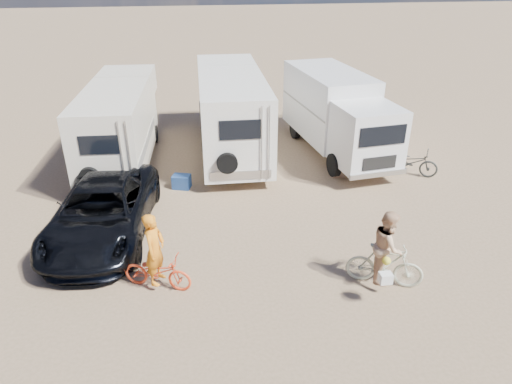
{
  "coord_description": "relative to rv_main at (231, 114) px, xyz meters",
  "views": [
    {
      "loc": [
        -2.09,
        -10.3,
        7.22
      ],
      "look_at": [
        -0.38,
        1.12,
        1.3
      ],
      "focal_mm": 32.51,
      "sensor_mm": 36.0,
      "label": 1
    }
  ],
  "objects": [
    {
      "name": "rider_woman",
      "position": [
        2.77,
        -9.13,
        -0.67
      ],
      "size": [
        0.99,
        1.1,
        1.84
      ],
      "primitive_type": "imported",
      "rotation": [
        0.0,
        0.0,
        1.17
      ],
      "color": "tan",
      "rests_on": "ground"
    },
    {
      "name": "ground",
      "position": [
        0.43,
        -7.41,
        -1.59
      ],
      "size": [
        140.0,
        140.0,
        0.0
      ],
      "primitive_type": "plane",
      "color": "#8F7355",
      "rests_on": "ground"
    },
    {
      "name": "bike_woman",
      "position": [
        2.77,
        -9.13,
        -1.04
      ],
      "size": [
        1.89,
        1.2,
        1.1
      ],
      "primitive_type": "imported",
      "rotation": [
        0.0,
        0.0,
        1.17
      ],
      "color": "#B3B89B",
      "rests_on": "ground"
    },
    {
      "name": "dark_suv",
      "position": [
        -4.27,
        -5.78,
        -0.82
      ],
      "size": [
        3.08,
        5.76,
        1.54
      ],
      "primitive_type": "imported",
      "rotation": [
        0.0,
        0.0,
        -0.1
      ],
      "color": "black",
      "rests_on": "ground"
    },
    {
      "name": "bike_man",
      "position": [
        -2.67,
        -8.44,
        -1.14
      ],
      "size": [
        1.81,
        1.18,
        0.9
      ],
      "primitive_type": "imported",
      "rotation": [
        0.0,
        0.0,
        1.19
      ],
      "color": "#E4411D",
      "rests_on": "ground"
    },
    {
      "name": "rv_main",
      "position": [
        0.0,
        0.0,
        0.0
      ],
      "size": [
        2.61,
        7.67,
        3.19
      ],
      "primitive_type": null,
      "rotation": [
        0.0,
        0.0,
        -0.02
      ],
      "color": "white",
      "rests_on": "ground"
    },
    {
      "name": "crate",
      "position": [
        3.57,
        -2.89,
        -1.41
      ],
      "size": [
        0.47,
        0.47,
        0.36
      ],
      "primitive_type": "cube",
      "rotation": [
        0.0,
        0.0,
        0.03
      ],
      "color": "#856247",
      "rests_on": "ground"
    },
    {
      "name": "cooler",
      "position": [
        -2.08,
        -3.08,
        -1.36
      ],
      "size": [
        0.69,
        0.59,
        0.47
      ],
      "primitive_type": "cube",
      "rotation": [
        0.0,
        0.0,
        -0.3
      ],
      "color": "navy",
      "rests_on": "ground"
    },
    {
      "name": "bike_parked",
      "position": [
        6.23,
        -3.2,
        -1.09
      ],
      "size": [
        1.98,
        1.55,
        1.0
      ],
      "primitive_type": "imported",
      "rotation": [
        0.0,
        0.0,
        1.04
      ],
      "color": "#272927",
      "rests_on": "ground"
    },
    {
      "name": "rv_left",
      "position": [
        -4.24,
        -0.52,
        -0.09
      ],
      "size": [
        2.5,
        7.21,
        3.0
      ],
      "primitive_type": null,
      "rotation": [
        0.0,
        0.0,
        -0.05
      ],
      "color": "silver",
      "rests_on": "ground"
    },
    {
      "name": "box_truck",
      "position": [
        4.15,
        -0.74,
        -0.04
      ],
      "size": [
        3.08,
        7.06,
        3.12
      ],
      "primitive_type": null,
      "rotation": [
        0.0,
        0.0,
        0.13
      ],
      "color": "silver",
      "rests_on": "ground"
    },
    {
      "name": "rider_man",
      "position": [
        -2.67,
        -8.44,
        -0.67
      ],
      "size": [
        0.65,
        0.78,
        1.84
      ],
      "primitive_type": "imported",
      "rotation": [
        0.0,
        0.0,
        1.19
      ],
      "color": "orange",
      "rests_on": "ground"
    }
  ]
}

